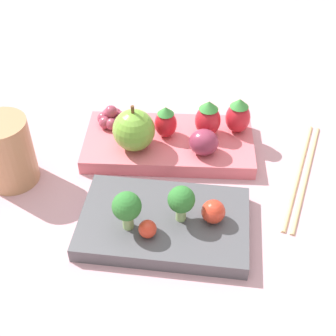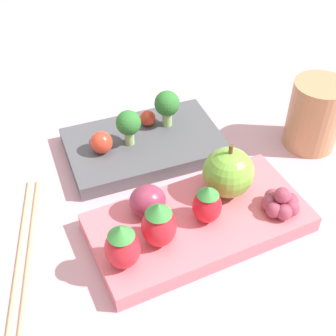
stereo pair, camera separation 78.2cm
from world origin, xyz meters
TOP-DOWN VIEW (x-y plane):
  - ground_plane at (0.00, 0.00)m, footprint 4.00×4.00m
  - bento_box_savoury at (-0.01, 0.07)m, footprint 0.19×0.12m
  - bento_box_fruit at (-0.00, -0.07)m, footprint 0.23×0.13m
  - broccoli_floret_0 at (-0.03, 0.07)m, footprint 0.03×0.03m
  - broccoli_floret_1 at (0.02, 0.09)m, footprint 0.03×0.03m
  - cherry_tomato_0 at (-0.07, 0.07)m, footprint 0.03×0.03m
  - cherry_tomato_1 at (-0.00, 0.10)m, footprint 0.02×0.02m
  - apple at (0.04, -0.04)m, footprint 0.05×0.05m
  - strawberry_0 at (-0.09, -0.10)m, footprint 0.03×0.03m
  - strawberry_1 at (-0.05, -0.09)m, footprint 0.03×0.03m
  - strawberry_2 at (0.01, -0.07)m, footprint 0.03×0.03m
  - plum at (-0.05, -0.05)m, footprint 0.04×0.03m
  - grape_cluster at (0.08, -0.09)m, footprint 0.04×0.04m
  - drinking_cup at (0.19, 0.02)m, footprint 0.07×0.07m
  - chopsticks_pair at (-0.18, -0.04)m, footprint 0.06×0.21m

SIDE VIEW (x-z plane):
  - ground_plane at x=0.00m, z-range 0.00..0.00m
  - chopsticks_pair at x=-0.18m, z-range 0.00..0.01m
  - bento_box_savoury at x=-0.01m, z-range 0.00..0.02m
  - bento_box_fruit at x=0.00m, z-range 0.00..0.02m
  - cherry_tomato_1 at x=0.00m, z-range 0.02..0.04m
  - grape_cluster at x=0.08m, z-range 0.01..0.04m
  - cherry_tomato_0 at x=-0.07m, z-range 0.02..0.05m
  - plum at x=-0.05m, z-range 0.02..0.05m
  - strawberry_2 at x=0.01m, z-range 0.02..0.06m
  - drinking_cup at x=0.19m, z-range 0.00..0.09m
  - strawberry_0 at x=-0.09m, z-range 0.02..0.07m
  - strawberry_1 at x=-0.05m, z-range 0.02..0.07m
  - apple at x=0.04m, z-range 0.01..0.08m
  - broccoli_floret_0 at x=-0.03m, z-range 0.02..0.07m
  - broccoli_floret_1 at x=0.02m, z-range 0.03..0.07m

